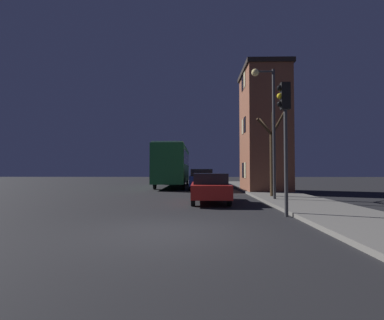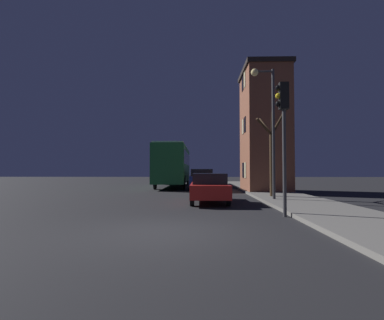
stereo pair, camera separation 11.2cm
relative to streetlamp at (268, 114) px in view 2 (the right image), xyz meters
name	(u,v)px [view 2 (the right image)]	position (x,y,z in m)	size (l,w,h in m)	color
ground_plane	(164,232)	(-4.23, -7.27, -4.31)	(120.00, 120.00, 0.00)	black
brick_building	(264,129)	(1.29, 6.87, 0.21)	(3.13, 4.90, 8.74)	brown
streetlamp	(268,114)	(0.00, 0.00, 0.00)	(1.16, 0.37, 6.44)	#38383A
traffic_light	(283,120)	(-0.58, -4.76, -1.11)	(0.43, 0.24, 4.47)	#38383A
bare_tree	(272,154)	(0.55, 1.58, -1.92)	(1.74, 2.37, 4.70)	#382819
bus	(174,163)	(-5.77, 12.79, -2.12)	(2.50, 11.76, 3.69)	#1E6B33
car_near_lane	(209,187)	(-2.91, -0.57, -3.58)	(1.72, 4.33, 1.39)	#B21E19
car_mid_lane	(202,179)	(-3.22, 8.93, -3.47)	(1.88, 3.83, 1.62)	navy
car_far_lane	(203,178)	(-3.09, 16.31, -3.55)	(1.85, 4.03, 1.47)	#B7BABF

